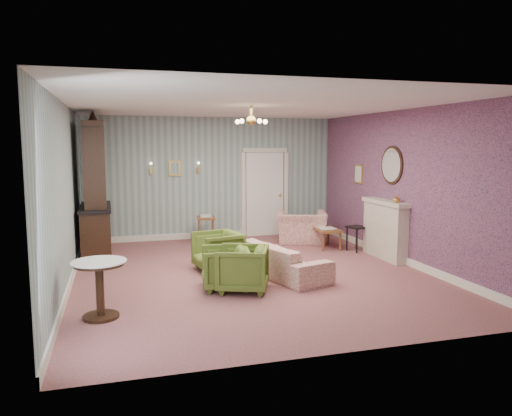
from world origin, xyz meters
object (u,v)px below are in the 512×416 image
object	(u,v)px
olive_chair_b	(225,266)
coffee_table	(326,238)
olive_chair_a	(242,266)
sofa_chintz	(281,254)
dresser	(94,186)
fireplace	(385,229)
wingback_chair	(301,222)
side_table_black	(357,239)
pedestal_table	(100,289)
olive_chair_c	(218,249)

from	to	relation	value
olive_chair_b	coffee_table	distance (m)	3.70
olive_chair_a	sofa_chintz	world-z (taller)	olive_chair_a
dresser	fireplace	distance (m)	5.83
dresser	olive_chair_b	bearing A→B (deg)	-56.06
wingback_chair	side_table_black	world-z (taller)	wingback_chair
sofa_chintz	pedestal_table	distance (m)	3.22
coffee_table	sofa_chintz	bearing A→B (deg)	-131.40
olive_chair_a	coffee_table	size ratio (longest dim) A/B	0.89
sofa_chintz	dresser	size ratio (longest dim) A/B	0.68
olive_chair_b	wingback_chair	xyz separation A→B (m)	(2.48, 3.09, 0.12)
sofa_chintz	coffee_table	size ratio (longest dim) A/B	2.26
sofa_chintz	wingback_chair	world-z (taller)	wingback_chair
olive_chair_a	coffee_table	bearing A→B (deg)	156.98
olive_chair_c	pedestal_table	xyz separation A→B (m)	(-1.96, -1.99, -0.00)
olive_chair_a	olive_chair_c	distance (m)	1.32
dresser	side_table_black	bearing A→B (deg)	-11.53
olive_chair_b	sofa_chintz	size ratio (longest dim) A/B	0.37
olive_chair_b	fireplace	bearing A→B (deg)	116.65
sofa_chintz	side_table_black	xyz separation A→B (m)	(2.18, 1.41, -0.11)
olive_chair_b	fireplace	size ratio (longest dim) A/B	0.52
dresser	pedestal_table	xyz separation A→B (m)	(0.17, -3.73, -1.04)
olive_chair_b	dresser	xyz separation A→B (m)	(-2.01, 2.88, 1.06)
wingback_chair	fireplace	size ratio (longest dim) A/B	0.79
olive_chair_a	olive_chair_c	xyz separation A→B (m)	(-0.12, 1.32, 0.00)
wingback_chair	side_table_black	size ratio (longest dim) A/B	2.06
fireplace	side_table_black	size ratio (longest dim) A/B	2.61
olive_chair_a	pedestal_table	size ratio (longest dim) A/B	1.00
olive_chair_a	pedestal_table	distance (m)	2.18
olive_chair_a	sofa_chintz	bearing A→B (deg)	149.52
olive_chair_c	dresser	bearing A→B (deg)	-141.31
wingback_chair	olive_chair_c	bearing A→B (deg)	57.95
coffee_table	side_table_black	size ratio (longest dim) A/B	1.60
olive_chair_a	dresser	distance (m)	3.94
side_table_black	pedestal_table	size ratio (longest dim) A/B	0.70
sofa_chintz	olive_chair_c	bearing A→B (deg)	38.98
dresser	side_table_black	xyz separation A→B (m)	(5.28, -0.98, -1.16)
olive_chair_a	sofa_chintz	xyz separation A→B (m)	(0.86, 0.67, -0.00)
pedestal_table	coffee_table	bearing A→B (deg)	35.22
coffee_table	pedestal_table	world-z (taller)	pedestal_table
olive_chair_c	side_table_black	distance (m)	3.25
fireplace	pedestal_table	xyz separation A→B (m)	(-5.34, -2.03, -0.20)
sofa_chintz	wingback_chair	bearing A→B (deg)	-45.50
wingback_chair	coffee_table	bearing A→B (deg)	133.68
sofa_chintz	side_table_black	bearing A→B (deg)	-74.43
coffee_table	olive_chair_c	bearing A→B (deg)	-154.35
olive_chair_a	pedestal_table	bearing A→B (deg)	-50.62
olive_chair_c	pedestal_table	bearing A→B (deg)	-56.41
olive_chair_c	olive_chair_a	bearing A→B (deg)	-6.80
fireplace	pedestal_table	bearing A→B (deg)	-159.17
olive_chair_c	dresser	xyz separation A→B (m)	(-2.12, 1.75, 1.04)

